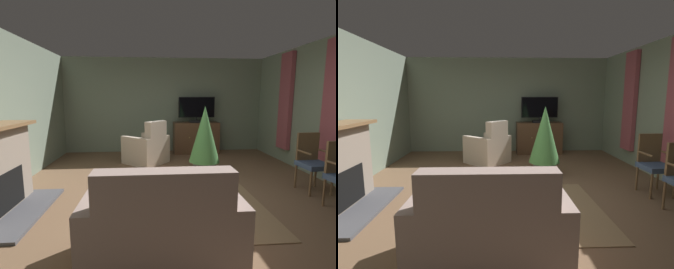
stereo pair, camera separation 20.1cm
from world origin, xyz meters
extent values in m
cube|color=brown|center=(0.00, 0.00, -0.02)|extent=(6.18, 7.17, 0.04)
cube|color=gray|center=(0.00, 3.34, 1.32)|extent=(6.18, 0.10, 2.64)
cube|color=#A34C56|center=(2.73, 1.80, 1.45)|extent=(0.10, 0.44, 2.22)
cube|color=#8E704C|center=(-0.06, -0.51, 0.01)|extent=(2.41, 1.86, 0.01)
cube|color=#4C4C51|center=(-2.15, -0.46, 0.02)|extent=(0.50, 1.55, 0.04)
cube|color=black|center=(-2.39, -0.46, 0.32)|extent=(0.10, 0.76, 0.52)
cube|color=#402A1C|center=(0.85, 2.99, 0.03)|extent=(1.18, 0.44, 0.06)
cube|color=brown|center=(0.85, 2.99, 0.43)|extent=(1.24, 0.50, 0.86)
sphere|color=tan|center=(0.63, 2.72, 0.48)|extent=(0.03, 0.03, 0.03)
sphere|color=tan|center=(1.08, 2.72, 0.48)|extent=(0.03, 0.03, 0.03)
cube|color=black|center=(0.85, 2.94, 0.89)|extent=(0.36, 0.20, 0.06)
cylinder|color=black|center=(0.85, 2.94, 0.96)|extent=(0.04, 0.04, 0.08)
cube|color=black|center=(0.85, 2.94, 1.28)|extent=(0.99, 0.05, 0.56)
cube|color=black|center=(0.85, 2.91, 1.28)|extent=(0.95, 0.01, 0.52)
cube|color=#4C331E|center=(-0.38, -0.26, 0.41)|extent=(0.91, 0.52, 0.03)
cylinder|color=#4C331E|center=(0.01, -0.05, 0.20)|extent=(0.04, 0.04, 0.39)
cylinder|color=#4C331E|center=(-0.78, -0.08, 0.20)|extent=(0.04, 0.04, 0.39)
cylinder|color=#4C331E|center=(0.03, -0.44, 0.20)|extent=(0.04, 0.04, 0.39)
cylinder|color=#4C331E|center=(-0.76, -0.47, 0.20)|extent=(0.04, 0.04, 0.39)
cube|color=black|center=(-0.19, -0.37, 0.44)|extent=(0.14, 0.17, 0.02)
cube|color=#A3897F|center=(-0.36, -1.57, 0.23)|extent=(1.13, 0.87, 0.45)
cube|color=#A3897F|center=(-0.36, -1.91, 0.72)|extent=(1.13, 0.20, 0.54)
cube|color=#A3897F|center=(-1.00, -1.57, 0.34)|extent=(0.15, 0.87, 0.67)
cube|color=#A3897F|center=(0.27, -1.57, 0.34)|extent=(0.15, 0.87, 0.67)
cube|color=#A84C51|center=(-0.35, -1.70, 0.57)|extent=(0.37, 0.17, 0.36)
cube|color=#C6B29E|center=(-0.54, 2.02, 0.23)|extent=(0.99, 0.97, 0.46)
cube|color=#C6B29E|center=(-0.30, 1.80, 0.74)|extent=(0.51, 0.54, 0.56)
cube|color=#C6B29E|center=(-0.77, 1.76, 0.33)|extent=(0.70, 0.65, 0.66)
cube|color=#C6B29E|center=(-0.31, 2.28, 0.33)|extent=(0.70, 0.65, 0.66)
cube|color=white|center=(-0.25, 1.76, 0.92)|extent=(0.26, 0.28, 0.24)
cylinder|color=brown|center=(2.03, -0.58, 0.21)|extent=(0.04, 0.04, 0.41)
cube|color=#42567A|center=(2.24, -0.04, 0.45)|extent=(0.44, 0.45, 0.08)
cube|color=brown|center=(2.24, 0.16, 0.71)|extent=(0.39, 0.05, 0.51)
cylinder|color=brown|center=(2.06, -0.23, 0.21)|extent=(0.04, 0.04, 0.41)
cylinder|color=brown|center=(2.43, -0.22, 0.21)|extent=(0.04, 0.04, 0.41)
cylinder|color=brown|center=(2.05, 0.15, 0.21)|extent=(0.04, 0.04, 0.41)
cylinder|color=brown|center=(2.42, 0.16, 0.21)|extent=(0.04, 0.04, 0.41)
cylinder|color=brown|center=(2.44, -0.03, 0.67)|extent=(0.04, 0.35, 0.03)
cylinder|color=brown|center=(2.05, -0.04, 0.67)|extent=(0.04, 0.35, 0.03)
cylinder|color=slate|center=(0.64, 1.03, 0.13)|extent=(0.44, 0.44, 0.26)
cone|color=#4C8E47|center=(0.64, 1.03, 0.82)|extent=(0.61, 0.61, 1.12)
ellipsoid|color=#937A5B|center=(-1.16, -0.86, 0.09)|extent=(0.35, 0.38, 0.19)
sphere|color=#937A5B|center=(-1.03, -1.03, 0.12)|extent=(0.14, 0.14, 0.14)
cone|color=#937A5B|center=(-1.00, -1.01, 0.19)|extent=(0.04, 0.04, 0.04)
cone|color=#937A5B|center=(-1.06, -1.06, 0.19)|extent=(0.04, 0.04, 0.04)
cylinder|color=#937A5B|center=(-1.28, -0.62, 0.06)|extent=(0.16, 0.20, 0.08)
camera|label=1|loc=(-0.49, -3.76, 1.56)|focal=26.37mm
camera|label=2|loc=(-0.29, -3.77, 1.56)|focal=26.37mm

